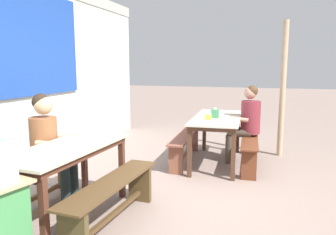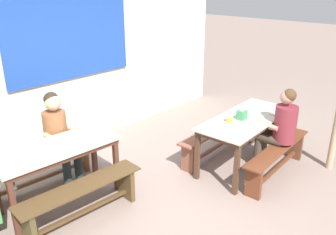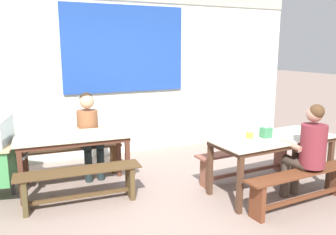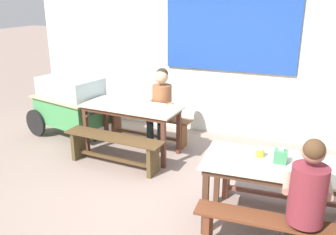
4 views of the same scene
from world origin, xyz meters
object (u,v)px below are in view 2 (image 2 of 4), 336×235
Objects in this scene: dining_table_near at (246,123)px; bench_far_front at (82,198)px; tissue_box at (242,115)px; bench_far_back at (41,165)px; dining_table_far at (56,153)px; bench_near_front at (277,157)px; bench_near_back at (215,137)px; person_near_front at (280,126)px; condiment_jar at (230,119)px; person_center_facing at (58,132)px.

dining_table_near reaches higher than bench_far_front.
bench_far_front is 9.77× the size of tissue_box.
dining_table_near is 1.15× the size of bench_far_back.
dining_table_far is 2.97m from bench_near_front.
bench_far_front is (-2.41, 0.66, -0.40)m from dining_table_near.
bench_near_front is (0.06, -1.04, -0.01)m from bench_near_back.
bench_near_front is 0.45m from person_near_front.
tissue_box is 0.22m from condiment_jar.
dining_table_near is 1.15× the size of bench_far_front.
bench_near_back is (2.32, -1.18, 0.00)m from bench_far_back.
bench_far_front and bench_near_back have the same top height.
dining_table_far is at bearing 86.78° from bench_far_front.
condiment_jar is at bearing 119.69° from bench_near_front.
person_center_facing is at bearing 137.67° from person_near_front.
person_near_front reaches higher than bench_near_front.
bench_near_back is at bearing 93.24° from bench_near_front.
bench_near_back is 2.37m from person_center_facing.
dining_table_far is 0.88× the size of dining_table_near.
bench_far_back is 9.76× the size of tissue_box.
condiment_jar is (-0.48, 0.52, 0.10)m from person_near_front.
bench_far_front is 1.20× the size of person_near_front.
tissue_box is at bearing -17.11° from condiment_jar.
tissue_box is (2.28, -1.16, 0.15)m from dining_table_far.
tissue_box reaches higher than bench_far_back.
tissue_box is at bearing 103.96° from bench_near_front.
dining_table_far reaches higher than bench_near_front.
person_near_front reaches higher than bench_near_back.
bench_far_front and bench_near_front have the same top height.
bench_near_front is 0.87m from condiment_jar.
bench_far_front is 1.10m from person_center_facing.
bench_near_front is 1.29× the size of person_center_facing.
person_center_facing is (-2.09, 1.62, 0.04)m from dining_table_near.
condiment_jar is at bearing 162.89° from tissue_box.
bench_near_back is at bearing 101.75° from person_near_front.
condiment_jar is (1.77, -1.53, 0.08)m from person_center_facing.
bench_far_back is 1.00× the size of bench_far_front.
person_near_front is 0.72m from condiment_jar.
person_center_facing is at bearing 139.18° from condiment_jar.
bench_near_front is at bearing -42.88° from bench_far_back.
condiment_jar is (-0.29, -0.43, 0.51)m from bench_near_back.
dining_table_far is 0.65m from bench_far_front.
person_near_front is at bearing -23.01° from bench_far_front.
bench_far_back is 2.65m from condiment_jar.
condiment_jar is at bearing -40.82° from person_center_facing.
person_near_front reaches higher than dining_table_near.
bench_far_front is (-0.03, -0.52, -0.39)m from dining_table_far.
person_near_front reaches higher than bench_far_back.
dining_table_far is 15.34× the size of condiment_jar.
dining_table_near is 1.38× the size of person_center_facing.
bench_near_front is at bearing -76.04° from tissue_box.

